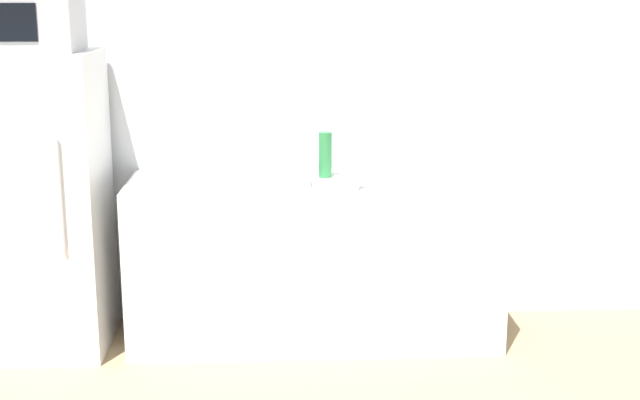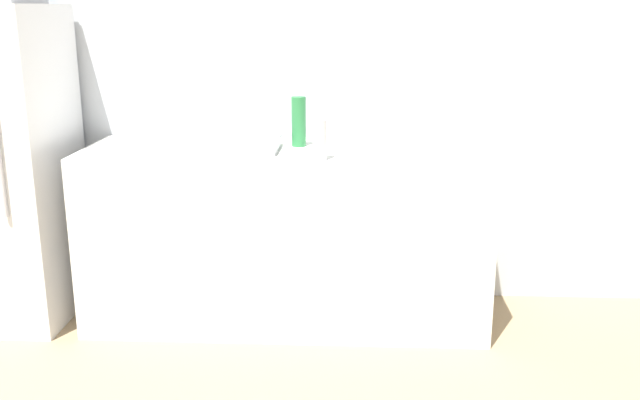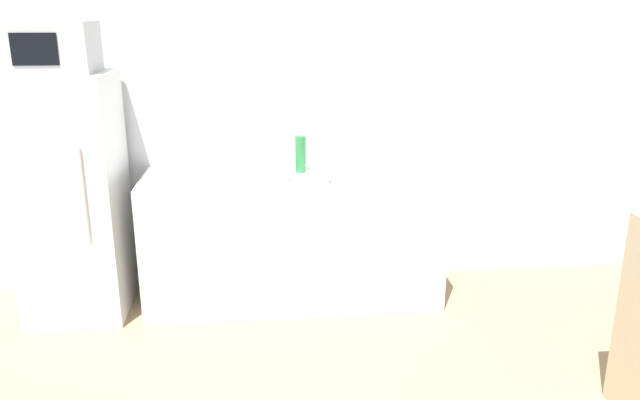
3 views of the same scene
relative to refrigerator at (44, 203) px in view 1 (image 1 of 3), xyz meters
The scene contains 7 objects.
wall_back 1.35m from the refrigerator, 18.53° to the left, with size 8.00×0.06×2.60m, color silver.
refrigerator is the anchor object (origin of this frame).
microwave 0.95m from the refrigerator, 106.76° to the right, with size 0.48×0.42×0.31m.
counter 1.49m from the refrigerator, ahead, with size 2.01×0.66×0.90m, color silver.
sink_basin 1.23m from the refrigerator, ahead, with size 0.39×0.31×0.06m, color #9EA3A8.
bottle_tall 1.53m from the refrigerator, ahead, with size 0.07×0.07×0.25m, color #2D7F42.
bottle_short 1.66m from the refrigerator, ahead, with size 0.06×0.06×0.19m, color silver.
Camera 1 is at (0.04, -1.97, 1.90)m, focal length 50.00 mm.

